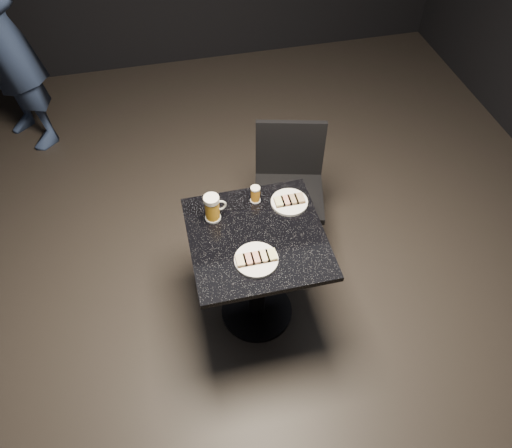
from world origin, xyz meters
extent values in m
plane|color=black|center=(0.00, 0.00, 0.00)|extent=(6.00, 6.00, 0.00)
cylinder|color=white|center=(-0.04, -0.15, 0.76)|extent=(0.22, 0.22, 0.01)
cylinder|color=white|center=(0.23, 0.19, 0.76)|extent=(0.20, 0.20, 0.01)
cylinder|color=black|center=(0.00, 0.00, 0.01)|extent=(0.44, 0.44, 0.03)
cylinder|color=black|center=(0.00, 0.00, 0.37)|extent=(0.10, 0.10, 0.69)
cube|color=black|center=(0.00, 0.00, 0.73)|extent=(0.70, 0.70, 0.03)
cylinder|color=silver|center=(-0.20, 0.17, 0.76)|extent=(0.08, 0.08, 0.01)
cylinder|color=#F8AA28|center=(-0.20, 0.17, 0.82)|extent=(0.08, 0.08, 0.12)
cylinder|color=white|center=(-0.20, 0.17, 0.89)|extent=(0.08, 0.08, 0.03)
torus|color=white|center=(-0.16, 0.18, 0.82)|extent=(0.07, 0.01, 0.07)
cylinder|color=silver|center=(0.05, 0.25, 0.75)|extent=(0.06, 0.06, 0.01)
cylinder|color=orange|center=(0.05, 0.25, 0.80)|extent=(0.05, 0.05, 0.08)
cylinder|color=silver|center=(0.05, 0.25, 0.84)|extent=(0.05, 0.05, 0.01)
cube|color=black|center=(0.33, 0.51, 0.45)|extent=(0.52, 0.52, 0.04)
cylinder|color=black|center=(0.10, 0.38, 0.21)|extent=(0.03, 0.03, 0.43)
cylinder|color=black|center=(0.46, 0.29, 0.21)|extent=(0.03, 0.03, 0.43)
cylinder|color=black|center=(0.20, 0.73, 0.21)|extent=(0.03, 0.03, 0.43)
cylinder|color=black|center=(0.55, 0.64, 0.21)|extent=(0.03, 0.03, 0.43)
cube|color=black|center=(0.38, 0.70, 0.67)|extent=(0.42, 0.14, 0.43)
cube|color=#4C3521|center=(-0.12, -0.15, 0.77)|extent=(0.05, 0.07, 0.01)
cube|color=beige|center=(-0.12, -0.15, 0.78)|extent=(0.05, 0.07, 0.01)
cube|color=#4C3521|center=(-0.08, -0.15, 0.77)|extent=(0.05, 0.07, 0.01)
cube|color=tan|center=(-0.08, -0.15, 0.78)|extent=(0.05, 0.07, 0.01)
cube|color=#4C3521|center=(-0.04, -0.15, 0.77)|extent=(0.05, 0.07, 0.01)
cube|color=tan|center=(-0.04, -0.15, 0.78)|extent=(0.05, 0.07, 0.01)
cube|color=#4C3521|center=(0.00, -0.15, 0.77)|extent=(0.05, 0.07, 0.01)
cube|color=beige|center=(0.00, -0.15, 0.78)|extent=(0.05, 0.07, 0.01)
cube|color=#4C3521|center=(0.04, -0.15, 0.77)|extent=(0.05, 0.07, 0.01)
cube|color=#D1D184|center=(0.04, -0.15, 0.78)|extent=(0.05, 0.07, 0.01)
cube|color=#4C3521|center=(0.17, 0.19, 0.77)|extent=(0.05, 0.07, 0.01)
cube|color=#D1D184|center=(0.17, 0.19, 0.78)|extent=(0.05, 0.07, 0.01)
cube|color=#4C3521|center=(0.21, 0.19, 0.77)|extent=(0.05, 0.07, 0.01)
cube|color=tan|center=(0.21, 0.19, 0.78)|extent=(0.05, 0.07, 0.01)
cube|color=#4C3521|center=(0.24, 0.19, 0.77)|extent=(0.05, 0.07, 0.01)
cube|color=#8C7251|center=(0.24, 0.19, 0.78)|extent=(0.05, 0.07, 0.01)
cube|color=#4C3521|center=(0.28, 0.19, 0.77)|extent=(0.05, 0.07, 0.01)
cube|color=#8C7251|center=(0.28, 0.19, 0.78)|extent=(0.05, 0.07, 0.01)
camera|label=1|loc=(-0.37, -1.59, 2.73)|focal=35.00mm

